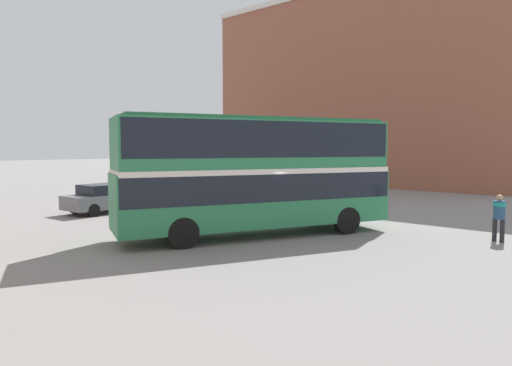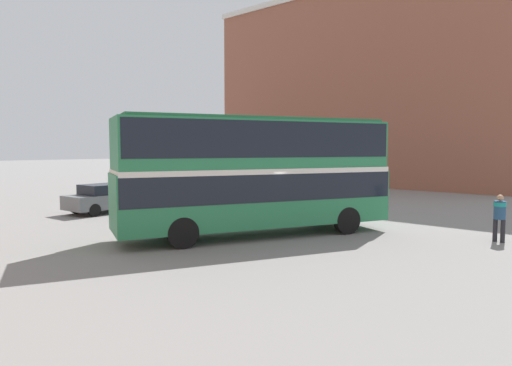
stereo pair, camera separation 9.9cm
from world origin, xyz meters
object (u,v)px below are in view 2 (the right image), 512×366
Objects in this scene: double_decker_bus at (256,168)px; pedestrian_foreground at (500,213)px; parked_car_kerb_far at (107,198)px; parked_car_kerb_near at (198,188)px.

pedestrian_foreground is at bearing -31.80° from double_decker_bus.
pedestrian_foreground is at bearing -75.92° from parked_car_kerb_far.
double_decker_bus reaches higher than parked_car_kerb_near.
double_decker_bus is 2.45× the size of parked_car_kerb_far.
pedestrian_foreground reaches higher than parked_car_kerb_near.
pedestrian_foreground is 17.72m from parked_car_kerb_near.
pedestrian_foreground reaches higher than parked_car_kerb_far.
double_decker_bus is at bearing -50.73° from pedestrian_foreground.
double_decker_bus is 8.89m from pedestrian_foreground.
pedestrian_foreground is 0.38× the size of parked_car_kerb_near.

